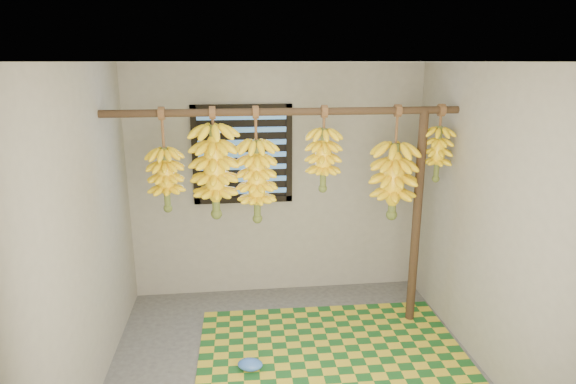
{
  "coord_description": "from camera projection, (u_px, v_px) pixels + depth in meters",
  "views": [
    {
      "loc": [
        -0.46,
        -3.3,
        2.4
      ],
      "look_at": [
        0.0,
        0.55,
        1.35
      ],
      "focal_mm": 30.0,
      "sensor_mm": 36.0,
      "label": 1
    }
  ],
  "objects": [
    {
      "name": "banana_bunch_d",
      "position": [
        323.0,
        160.0,
        4.13
      ],
      "size": [
        0.29,
        0.29,
        0.74
      ],
      "color": "brown",
      "rests_on": "hanging_pole"
    },
    {
      "name": "banana_bunch_e",
      "position": [
        394.0,
        181.0,
        4.26
      ],
      "size": [
        0.38,
        0.38,
        1.0
      ],
      "color": "brown",
      "rests_on": "hanging_pole"
    },
    {
      "name": "banana_bunch_c",
      "position": [
        257.0,
        181.0,
        4.11
      ],
      "size": [
        0.32,
        0.32,
        0.99
      ],
      "color": "brown",
      "rests_on": "hanging_pole"
    },
    {
      "name": "wall_back",
      "position": [
        277.0,
        182.0,
        4.97
      ],
      "size": [
        3.0,
        0.01,
        2.4
      ],
      "primitive_type": "cube",
      "color": "gray",
      "rests_on": "floor"
    },
    {
      "name": "wall_right",
      "position": [
        490.0,
        223.0,
        3.7
      ],
      "size": [
        0.01,
        3.0,
        2.4
      ],
      "primitive_type": "cube",
      "color": "gray",
      "rests_on": "floor"
    },
    {
      "name": "banana_bunch_f",
      "position": [
        438.0,
        154.0,
        4.24
      ],
      "size": [
        0.25,
        0.25,
        0.68
      ],
      "color": "brown",
      "rests_on": "hanging_pole"
    },
    {
      "name": "woven_mat",
      "position": [
        334.0,
        360.0,
        3.99
      ],
      "size": [
        2.29,
        1.84,
        0.01
      ],
      "primitive_type": "cube",
      "rotation": [
        0.0,
        0.0,
        -0.02
      ],
      "color": "#17501E",
      "rests_on": "floor"
    },
    {
      "name": "floor",
      "position": [
        296.0,
        373.0,
        3.84
      ],
      "size": [
        3.0,
        3.0,
        0.01
      ],
      "primitive_type": "cube",
      "color": "#444444",
      "rests_on": "ground"
    },
    {
      "name": "banana_bunch_a",
      "position": [
        166.0,
        179.0,
        4.02
      ],
      "size": [
        0.29,
        0.29,
        0.87
      ],
      "color": "brown",
      "rests_on": "hanging_pole"
    },
    {
      "name": "plastic_bag",
      "position": [
        250.0,
        364.0,
        3.86
      ],
      "size": [
        0.23,
        0.19,
        0.08
      ],
      "primitive_type": "ellipsoid",
      "rotation": [
        0.0,
        0.0,
        -0.23
      ],
      "color": "blue",
      "rests_on": "woven_mat"
    },
    {
      "name": "wall_left",
      "position": [
        83.0,
        240.0,
        3.36
      ],
      "size": [
        0.01,
        3.0,
        2.4
      ],
      "primitive_type": "cube",
      "color": "gray",
      "rests_on": "floor"
    },
    {
      "name": "support_post",
      "position": [
        417.0,
        221.0,
        4.39
      ],
      "size": [
        0.08,
        0.08,
        2.0
      ],
      "primitive_type": "cylinder",
      "color": "#3E2819",
      "rests_on": "floor"
    },
    {
      "name": "hanging_pole",
      "position": [
        286.0,
        112.0,
        3.99
      ],
      "size": [
        3.0,
        0.06,
        0.06
      ],
      "primitive_type": "cylinder",
      "rotation": [
        0.0,
        1.57,
        0.0
      ],
      "color": "#3E2819",
      "rests_on": "wall_left"
    },
    {
      "name": "banana_bunch_b",
      "position": [
        215.0,
        171.0,
        4.05
      ],
      "size": [
        0.37,
        0.37,
        0.94
      ],
      "color": "brown",
      "rests_on": "hanging_pole"
    },
    {
      "name": "window",
      "position": [
        243.0,
        155.0,
        4.82
      ],
      "size": [
        1.0,
        0.04,
        1.0
      ],
      "color": "black",
      "rests_on": "wall_back"
    },
    {
      "name": "ceiling",
      "position": [
        298.0,
        61.0,
        3.21
      ],
      "size": [
        3.0,
        3.0,
        0.01
      ],
      "primitive_type": "cube",
      "color": "silver",
      "rests_on": "wall_back"
    }
  ]
}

